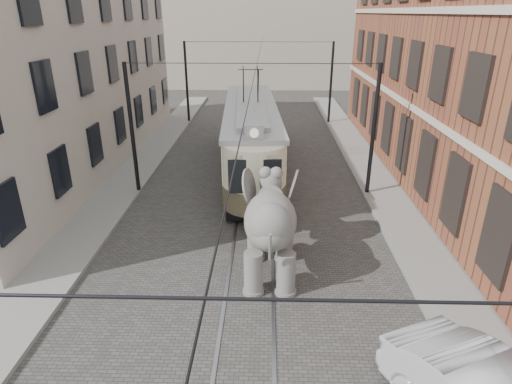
{
  "coord_description": "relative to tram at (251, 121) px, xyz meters",
  "views": [
    {
      "loc": [
        0.49,
        -12.66,
        7.95
      ],
      "look_at": [
        0.12,
        1.21,
        2.1
      ],
      "focal_mm": 30.06,
      "sensor_mm": 36.0,
      "label": 1
    }
  ],
  "objects": [
    {
      "name": "sidewalk_right",
      "position": [
        6.38,
        -9.56,
        -2.58
      ],
      "size": [
        2.0,
        60.0,
        0.15
      ],
      "primitive_type": "cube",
      "color": "slate",
      "rests_on": "ground"
    },
    {
      "name": "tram_rails",
      "position": [
        0.38,
        -9.56,
        -2.65
      ],
      "size": [
        1.54,
        80.0,
        0.02
      ],
      "primitive_type": null,
      "color": "slate",
      "rests_on": "ground"
    },
    {
      "name": "distant_block",
      "position": [
        0.38,
        30.44,
        4.34
      ],
      "size": [
        28.0,
        10.0,
        14.0
      ],
      "primitive_type": "cube",
      "color": "#A19485",
      "rests_on": "ground"
    },
    {
      "name": "stucco_building",
      "position": [
        -10.62,
        0.44,
        2.34
      ],
      "size": [
        7.0,
        24.0,
        10.0
      ],
      "primitive_type": "cube",
      "color": "#A19485",
      "rests_on": "ground"
    },
    {
      "name": "catenary",
      "position": [
        0.18,
        -4.56,
        0.34
      ],
      "size": [
        11.0,
        30.2,
        6.0
      ],
      "primitive_type": null,
      "color": "black",
      "rests_on": "ground"
    },
    {
      "name": "brick_building",
      "position": [
        11.38,
        -0.56,
        3.34
      ],
      "size": [
        8.0,
        26.0,
        12.0
      ],
      "primitive_type": "cube",
      "color": "brown",
      "rests_on": "ground"
    },
    {
      "name": "elephant",
      "position": [
        1.0,
        -10.32,
        -1.12
      ],
      "size": [
        2.81,
        5.05,
        3.08
      ],
      "primitive_type": null,
      "rotation": [
        0.0,
        0.0,
        -0.01
      ],
      "color": "#5F5D58",
      "rests_on": "ground"
    },
    {
      "name": "tram",
      "position": [
        0.0,
        0.0,
        0.0
      ],
      "size": [
        3.54,
        13.54,
        5.32
      ],
      "primitive_type": null,
      "rotation": [
        0.0,
        0.0,
        0.06
      ],
      "color": "#EEEAC1",
      "rests_on": "ground"
    },
    {
      "name": "ground",
      "position": [
        0.38,
        -9.56,
        -2.66
      ],
      "size": [
        120.0,
        120.0,
        0.0
      ],
      "primitive_type": "plane",
      "color": "#42403D"
    },
    {
      "name": "sidewalk_left",
      "position": [
        -6.12,
        -9.56,
        -2.58
      ],
      "size": [
        2.0,
        60.0,
        0.15
      ],
      "primitive_type": "cube",
      "color": "slate",
      "rests_on": "ground"
    }
  ]
}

